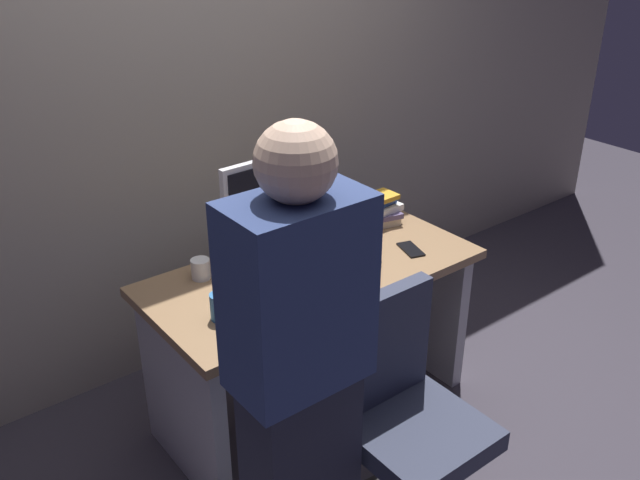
{
  "coord_description": "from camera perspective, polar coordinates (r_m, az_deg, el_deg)",
  "views": [
    {
      "loc": [
        -1.54,
        -2.02,
        2.14
      ],
      "look_at": [
        0.0,
        -0.05,
        0.89
      ],
      "focal_mm": 38.99,
      "sensor_mm": 36.0,
      "label": 1
    }
  ],
  "objects": [
    {
      "name": "office_chair",
      "position": [
        2.57,
        7.02,
        -15.34
      ],
      "size": [
        0.52,
        0.52,
        0.94
      ],
      "color": "black",
      "rests_on": "ground"
    },
    {
      "name": "cell_phone",
      "position": [
        3.06,
        7.46,
        -0.77
      ],
      "size": [
        0.11,
        0.16,
        0.01
      ],
      "primitive_type": "cube",
      "rotation": [
        0.0,
        0.0,
        -0.3
      ],
      "color": "black",
      "rests_on": "desk"
    },
    {
      "name": "cup_by_monitor",
      "position": [
        2.84,
        -9.77,
        -2.35
      ],
      "size": [
        0.08,
        0.08,
        0.08
      ],
      "primitive_type": "cylinder",
      "color": "white",
      "rests_on": "desk"
    },
    {
      "name": "wall_back",
      "position": [
        3.28,
        -9.57,
        15.03
      ],
      "size": [
        6.4,
        0.1,
        3.0
      ],
      "primitive_type": "cube",
      "color": "#9E9384",
      "rests_on": "ground"
    },
    {
      "name": "keyboard",
      "position": [
        2.76,
        -0.85,
        -3.66
      ],
      "size": [
        0.43,
        0.13,
        0.02
      ],
      "primitive_type": "cube",
      "rotation": [
        0.0,
        0.0,
        -0.0
      ],
      "color": "#262626",
      "rests_on": "desk"
    },
    {
      "name": "desk",
      "position": [
        3.02,
        -0.59,
        -6.12
      ],
      "size": [
        1.41,
        0.68,
        0.74
      ],
      "color": "#93704C",
      "rests_on": "ground"
    },
    {
      "name": "mouse",
      "position": [
        2.93,
        4.31,
        -1.63
      ],
      "size": [
        0.06,
        0.1,
        0.03
      ],
      "primitive_type": "ellipsoid",
      "color": "black",
      "rests_on": "desk"
    },
    {
      "name": "monitor",
      "position": [
        2.89,
        -3.41,
        3.25
      ],
      "size": [
        0.54,
        0.15,
        0.46
      ],
      "color": "silver",
      "rests_on": "desk"
    },
    {
      "name": "book_stack",
      "position": [
        3.27,
        4.71,
        2.5
      ],
      "size": [
        0.23,
        0.19,
        0.15
      ],
      "color": "beige",
      "rests_on": "desk"
    },
    {
      "name": "cup_near_keyboard",
      "position": [
        2.57,
        -8.16,
        -5.42
      ],
      "size": [
        0.08,
        0.08,
        0.1
      ],
      "primitive_type": "cylinder",
      "color": "#3372B2",
      "rests_on": "desk"
    },
    {
      "name": "person_at_desk",
      "position": [
        2.11,
        -1.72,
        -11.47
      ],
      "size": [
        0.4,
        0.24,
        1.64
      ],
      "color": "#262838",
      "rests_on": "ground"
    },
    {
      "name": "ground_plane",
      "position": [
        3.32,
        -0.55,
        -13.52
      ],
      "size": [
        9.0,
        9.0,
        0.0
      ],
      "primitive_type": "plane",
      "color": "#3D3842"
    }
  ]
}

